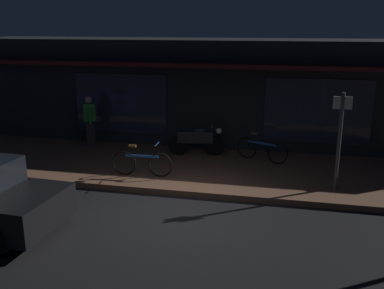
# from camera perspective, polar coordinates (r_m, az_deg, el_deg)

# --- Properties ---
(ground_plane) EXTENTS (60.00, 60.00, 0.00)m
(ground_plane) POSITION_cam_1_polar(r_m,az_deg,el_deg) (9.90, -2.06, -9.02)
(ground_plane) COLOR black
(sidewalk_slab) EXTENTS (18.00, 4.00, 0.15)m
(sidewalk_slab) POSITION_cam_1_polar(r_m,az_deg,el_deg) (12.59, 1.35, -3.17)
(sidewalk_slab) COLOR brown
(sidewalk_slab) RESTS_ON ground_plane
(storefront_building) EXTENTS (18.00, 3.30, 3.60)m
(storefront_building) POSITION_cam_1_polar(r_m,az_deg,el_deg) (15.44, 3.83, 6.89)
(storefront_building) COLOR black
(storefront_building) RESTS_ON ground_plane
(motorcycle) EXTENTS (1.70, 0.56, 0.97)m
(motorcycle) POSITION_cam_1_polar(r_m,az_deg,el_deg) (13.52, 0.62, 0.67)
(motorcycle) COLOR black
(motorcycle) RESTS_ON sidewalk_slab
(bicycle_parked) EXTENTS (1.66, 0.42, 0.91)m
(bicycle_parked) POSITION_cam_1_polar(r_m,az_deg,el_deg) (11.76, -6.56, -2.41)
(bicycle_parked) COLOR black
(bicycle_parked) RESTS_ON sidewalk_slab
(bicycle_extra) EXTENTS (1.55, 0.70, 0.91)m
(bicycle_extra) POSITION_cam_1_polar(r_m,az_deg,el_deg) (13.10, 9.06, -0.64)
(bicycle_extra) COLOR black
(bicycle_extra) RESTS_ON sidewalk_slab
(person_photographer) EXTENTS (0.44, 0.57, 1.67)m
(person_photographer) POSITION_cam_1_polar(r_m,az_deg,el_deg) (14.83, -13.20, 3.11)
(person_photographer) COLOR #28232D
(person_photographer) RESTS_ON sidewalk_slab
(sign_post) EXTENTS (0.44, 0.09, 2.40)m
(sign_post) POSITION_cam_1_polar(r_m,az_deg,el_deg) (11.09, 18.70, 1.14)
(sign_post) COLOR #47474C
(sign_post) RESTS_ON sidewalk_slab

